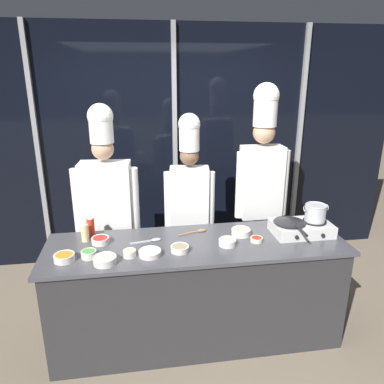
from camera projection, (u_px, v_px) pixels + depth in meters
name	position (u px, v px, depth m)	size (l,w,h in m)	color
ground_plane	(196.00, 335.00, 3.29)	(24.00, 24.00, 0.00)	#7F705B
window_wall_back	(175.00, 148.00, 4.34)	(5.30, 0.09, 2.70)	black
demo_counter	(197.00, 291.00, 3.15)	(2.41, 0.73, 0.89)	#2D2D30
portable_stove	(301.00, 228.00, 3.16)	(0.49, 0.32, 0.11)	silver
frying_pan	(290.00, 221.00, 3.11)	(0.27, 0.46, 0.04)	#232326
stock_pot	(315.00, 212.00, 3.13)	(0.20, 0.18, 0.14)	#B7BABF
squeeze_bottle_chili	(91.00, 225.00, 3.11)	(0.06, 0.06, 0.20)	red
squeeze_bottle_oil	(85.00, 231.00, 3.01)	(0.06, 0.06, 0.19)	beige
prep_bowl_noodles	(105.00, 259.00, 2.68)	(0.17, 0.17, 0.06)	silver
prep_bowl_carrots	(64.00, 257.00, 2.72)	(0.15, 0.15, 0.05)	silver
prep_bowl_shrimp	(241.00, 231.00, 3.14)	(0.16, 0.16, 0.05)	silver
prep_bowl_scallions	(89.00, 254.00, 2.77)	(0.11, 0.11, 0.06)	silver
prep_bowl_bell_pepper	(100.00, 240.00, 2.99)	(0.14, 0.14, 0.05)	silver
prep_bowl_chicken	(227.00, 242.00, 2.96)	(0.14, 0.14, 0.05)	silver
prep_bowl_ginger	(130.00, 253.00, 2.78)	(0.10, 0.10, 0.05)	silver
prep_bowl_mushrooms	(180.00, 248.00, 2.86)	(0.14, 0.14, 0.05)	silver
prep_bowl_garlic	(150.00, 252.00, 2.80)	(0.17, 0.17, 0.04)	silver
prep_bowl_chili_flakes	(257.00, 239.00, 3.03)	(0.10, 0.10, 0.04)	silver
serving_spoon_slotted	(198.00, 231.00, 3.21)	(0.26, 0.11, 0.02)	olive
serving_spoon_solid	(152.00, 240.00, 3.04)	(0.25, 0.08, 0.02)	#B2B5BA
chef_head	(106.00, 197.00, 3.35)	(0.58, 0.27, 1.95)	#4C4C51
chef_sous	(189.00, 193.00, 3.57)	(0.48, 0.24, 1.85)	#4C4C51
chef_line	(262.00, 175.00, 3.52)	(0.51, 0.23, 2.11)	#4C4C51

